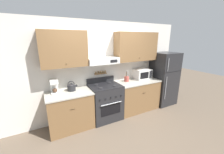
{
  "coord_description": "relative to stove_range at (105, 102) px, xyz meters",
  "views": [
    {
      "loc": [
        -1.41,
        -2.72,
        2.09
      ],
      "look_at": [
        0.17,
        0.27,
        1.15
      ],
      "focal_mm": 22.0,
      "sensor_mm": 36.0,
      "label": 1
    }
  ],
  "objects": [
    {
      "name": "tea_kettle",
      "position": [
        -0.82,
        0.13,
        0.52
      ],
      "size": [
        0.25,
        0.19,
        0.24
      ],
      "color": "#232326",
      "rests_on": "counter_left"
    },
    {
      "name": "wall_back",
      "position": [
        0.07,
        0.28,
        1.02
      ],
      "size": [
        5.2,
        0.46,
        2.55
      ],
      "color": "silver",
      "rests_on": "ground_plane"
    },
    {
      "name": "utensil_crock",
      "position": [
        0.74,
        0.13,
        0.51
      ],
      "size": [
        0.13,
        0.13,
        0.3
      ],
      "color": "#B24C42",
      "rests_on": "counter_right"
    },
    {
      "name": "coffee_maker",
      "position": [
        -1.19,
        0.16,
        0.59
      ],
      "size": [
        0.17,
        0.26,
        0.31
      ],
      "color": "white",
      "rests_on": "counter_left"
    },
    {
      "name": "stove_range",
      "position": [
        0.0,
        0.0,
        0.0
      ],
      "size": [
        0.8,
        0.67,
        1.08
      ],
      "color": "#232326",
      "rests_on": "ground_plane"
    },
    {
      "name": "ground_plane",
      "position": [
        0.0,
        -0.32,
        -0.47
      ],
      "size": [
        16.0,
        16.0,
        0.0
      ],
      "primitive_type": "plane",
      "color": "brown"
    },
    {
      "name": "microwave",
      "position": [
        1.34,
        0.15,
        0.58
      ],
      "size": [
        0.5,
        0.35,
        0.3
      ],
      "color": "white",
      "rests_on": "counter_right"
    },
    {
      "name": "refrigerator",
      "position": [
        2.1,
        -0.02,
        0.37
      ],
      "size": [
        0.73,
        0.7,
        1.68
      ],
      "color": "#232326",
      "rests_on": "ground_plane"
    },
    {
      "name": "counter_right",
      "position": [
        1.06,
        0.01,
        -0.02
      ],
      "size": [
        1.32,
        0.65,
        0.9
      ],
      "color": "brown",
      "rests_on": "ground_plane"
    },
    {
      "name": "counter_left",
      "position": [
        -0.91,
        0.01,
        -0.02
      ],
      "size": [
        1.03,
        0.65,
        0.9
      ],
      "color": "brown",
      "rests_on": "ground_plane"
    }
  ]
}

